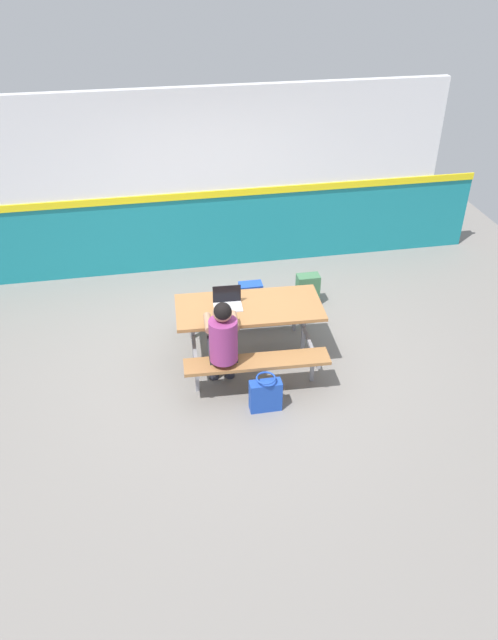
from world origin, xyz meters
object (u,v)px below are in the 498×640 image
object	(u,v)px
laptop_silver	(228,302)
satchel_spare	(251,298)
student_nearer	(223,339)
backpack_dark	(307,290)
tote_bag_bright	(266,395)
picnic_table_main	(249,318)

from	to	relation	value
laptop_silver	satchel_spare	xyz separation A→B (m)	(0.44, 0.95, -0.57)
student_nearer	backpack_dark	world-z (taller)	student_nearer
student_nearer	laptop_silver	size ratio (longest dim) A/B	3.66
tote_bag_bright	satchel_spare	size ratio (longest dim) A/B	0.98
picnic_table_main	student_nearer	size ratio (longest dim) A/B	1.40
student_nearer	satchel_spare	bearing A→B (deg)	69.08
student_nearer	satchel_spare	xyz separation A→B (m)	(0.59, 1.54, -0.49)
picnic_table_main	student_nearer	xyz separation A→B (m)	(-0.38, -0.54, 0.13)
picnic_table_main	student_nearer	bearing A→B (deg)	-125.31
tote_bag_bright	laptop_silver	bearing A→B (deg)	104.45
picnic_table_main	tote_bag_bright	xyz separation A→B (m)	(0.01, -0.91, -0.38)
picnic_table_main	satchel_spare	world-z (taller)	picnic_table_main
laptop_silver	tote_bag_bright	distance (m)	1.15
picnic_table_main	backpack_dark	size ratio (longest dim) A/B	3.85
picnic_table_main	laptop_silver	bearing A→B (deg)	168.47
laptop_silver	backpack_dark	xyz separation A→B (m)	(1.24, 1.02, -0.57)
satchel_spare	backpack_dark	bearing A→B (deg)	5.19
student_nearer	laptop_silver	xyz separation A→B (m)	(0.14, 0.59, 0.08)
picnic_table_main	laptop_silver	world-z (taller)	laptop_silver
picnic_table_main	tote_bag_bright	distance (m)	0.99
student_nearer	tote_bag_bright	world-z (taller)	student_nearer
satchel_spare	student_nearer	bearing A→B (deg)	-110.92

